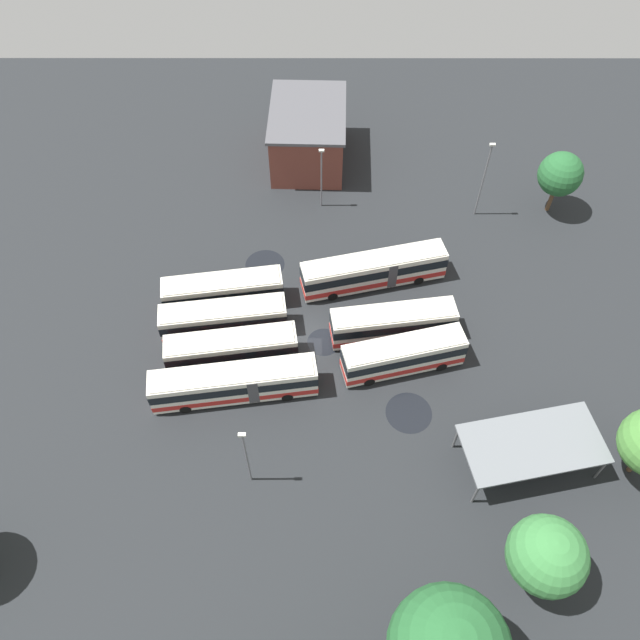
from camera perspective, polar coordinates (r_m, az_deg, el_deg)
ground_plane at (r=60.10m, az=-1.02°, el=-1.23°), size 92.95×92.95×0.00m
bus_row0_slot0 at (r=62.70m, az=4.84°, el=4.45°), size 14.39×5.69×3.62m
bus_row0_slot2 at (r=58.83m, az=6.49°, el=-0.27°), size 11.61×4.01×3.62m
bus_row0_slot3 at (r=56.93m, az=7.40°, el=-3.09°), size 11.15×4.98×3.62m
bus_row1_slot0 at (r=61.42m, az=-8.58°, el=2.52°), size 11.51×4.11×3.62m
bus_row1_slot1 at (r=59.38m, az=-8.54°, el=0.08°), size 11.72×3.97×3.62m
bus_row1_slot2 at (r=57.32m, az=-7.84°, el=-2.59°), size 11.82×4.08×3.62m
bus_row1_slot3 at (r=55.39m, az=-7.58°, el=-5.57°), size 14.40×4.39×3.62m
depot_building at (r=75.61m, az=-1.08°, el=16.11°), size 8.75×11.80×6.49m
maintenance_shelter at (r=53.34m, az=18.39°, el=-10.42°), size 11.78×7.39×3.42m
lamp_post_mid_lot at (r=49.35m, az=-6.56°, el=-11.89°), size 0.56×0.28×7.94m
lamp_post_by_building at (r=69.28m, az=14.35°, el=12.16°), size 0.56×0.28×9.31m
lamp_post_near_entrance at (r=68.79m, az=0.13°, el=12.70°), size 0.56×0.28×7.55m
tree_west_edge at (r=48.36m, az=19.50°, el=-19.15°), size 5.50×5.50×7.67m
tree_north_edge at (r=72.20m, az=20.57°, el=12.04°), size 4.60×4.60×7.27m
puddle_back_corner at (r=56.17m, az=7.89°, el=-8.17°), size 4.01×4.01×0.01m
puddle_front_lane at (r=65.75m, az=-4.91°, el=4.94°), size 3.99×3.99×0.01m
puddle_centre_drain at (r=59.54m, az=0.34°, el=-1.98°), size 3.10×3.10×0.01m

